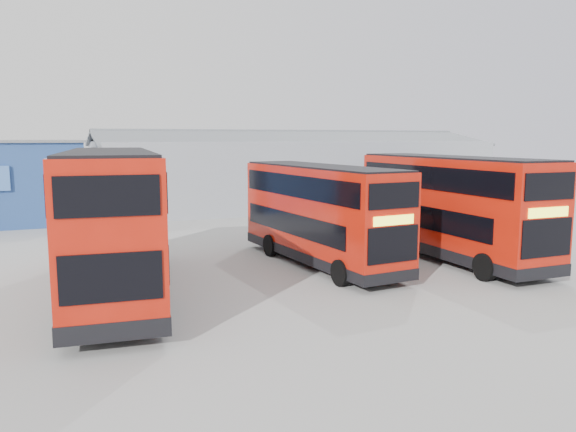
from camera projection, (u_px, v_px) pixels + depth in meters
The scene contains 6 objects.
ground_plane at pixel (306, 262), 24.01m from camera, with size 120.00×120.00×0.00m, color gray.
maintenance_shed at pixel (292, 171), 44.98m from camera, with size 30.50×12.00×5.89m.
double_decker_left at pixel (112, 224), 18.68m from camera, with size 3.90×11.67×4.85m.
double_decker_centre at pixel (320, 216), 23.23m from camera, with size 3.10×9.93×4.14m.
double_decker_right at pixel (450, 208), 24.26m from camera, with size 2.81×10.62×4.47m.
single_decker_blue at pixel (440, 198), 35.84m from camera, with size 3.13×11.00×2.95m.
Camera 1 is at (-9.89, -21.35, 5.25)m, focal length 35.00 mm.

